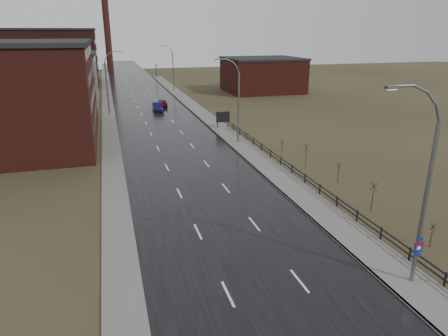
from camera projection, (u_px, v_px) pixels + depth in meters
ground at (294, 334)px, 20.27m from camera, size 320.00×320.00×0.00m
road at (154, 114)px, 74.79m from camera, size 14.00×300.00×0.06m
sidewalk_right at (239, 144)px, 54.32m from camera, size 3.20×180.00×0.18m
curb_right at (228, 145)px, 53.92m from camera, size 0.16×180.00×0.18m
sidewalk_left at (109, 116)px, 72.62m from camera, size 2.40×260.00×0.12m
warehouse_near at (7, 93)px, 53.45m from camera, size 22.44×28.56×13.50m
warehouse_mid at (57, 78)px, 84.71m from camera, size 16.32×20.40×10.50m
warehouse_far at (48, 58)px, 109.85m from camera, size 26.52×24.48×15.50m
building_right at (262, 75)px, 101.41m from camera, size 18.36×16.32×8.50m
smokestack at (107, 29)px, 150.00m from camera, size 2.70×2.70×30.70m
streetlight_main at (422, 192)px, 22.36m from camera, size 3.91×0.29×12.11m
streetlight_right_mid at (237, 101)px, 53.34m from camera, size 3.36×0.28×11.35m
streetlight_left at (108, 82)px, 72.70m from camera, size 3.36×0.28×11.35m
streetlight_right_far at (172, 68)px, 102.42m from camera, size 3.36×0.28×11.35m
guardrail at (308, 180)px, 39.40m from camera, size 0.10×53.05×1.10m
shrub_b at (432, 235)px, 28.18m from camera, size 0.45×0.47×1.86m
shrub_c at (373, 196)px, 33.90m from camera, size 0.61×0.64×2.58m
shrub_d at (338, 172)px, 40.41m from camera, size 0.50×0.53×2.11m
shrub_e at (306, 155)px, 44.78m from camera, size 0.64×0.68×2.74m
shrub_f at (282, 145)px, 50.89m from camera, size 0.38×0.40×1.57m
billboard at (223, 117)px, 62.72m from camera, size 2.23×0.17×2.73m
traffic_light_left at (105, 65)px, 125.73m from camera, size 0.58×2.73×5.30m
traffic_light_right at (156, 64)px, 129.95m from camera, size 0.58×2.73×5.30m
car_near at (158, 107)px, 77.03m from camera, size 1.76×4.87×1.60m
car_far at (163, 103)px, 81.94m from camera, size 1.80×4.31×1.46m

